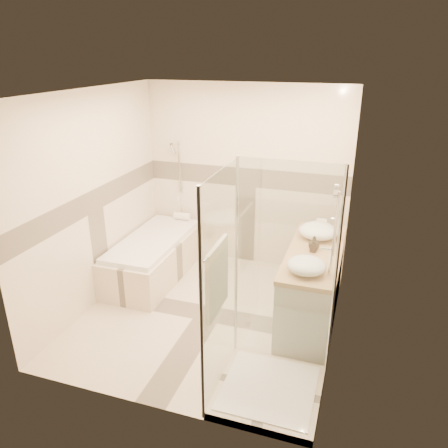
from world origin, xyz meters
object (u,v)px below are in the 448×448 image
(vessel_sink_near, at_px, (318,231))
(amenity_bottle_b, at_px, (314,243))
(amenity_bottle_a, at_px, (313,245))
(bathtub, at_px, (154,255))
(vanity, at_px, (312,285))
(vessel_sink_far, at_px, (307,265))
(shower_enclosure, at_px, (260,340))

(vessel_sink_near, height_order, amenity_bottle_b, vessel_sink_near)
(amenity_bottle_b, bearing_deg, amenity_bottle_a, -90.00)
(bathtub, relative_size, vessel_sink_near, 3.87)
(bathtub, xyz_separation_m, amenity_bottle_a, (2.13, -0.39, 0.62))
(vessel_sink_near, relative_size, amenity_bottle_b, 2.82)
(vanity, relative_size, amenity_bottle_a, 11.03)
(vanity, bearing_deg, vessel_sink_far, -92.14)
(shower_enclosure, bearing_deg, amenity_bottle_a, 77.54)
(amenity_bottle_a, relative_size, amenity_bottle_b, 0.94)
(vessel_sink_near, bearing_deg, bathtub, -179.81)
(vessel_sink_near, bearing_deg, vanity, -86.80)
(shower_enclosure, bearing_deg, vessel_sink_far, 69.68)
(bathtub, bearing_deg, shower_enclosure, -41.10)
(vanity, distance_m, shower_enclosure, 1.31)
(shower_enclosure, distance_m, vessel_sink_near, 1.71)
(vanity, bearing_deg, bathtub, 170.75)
(shower_enclosure, distance_m, amenity_bottle_b, 1.39)
(vanity, height_order, vessel_sink_far, vessel_sink_far)
(vessel_sink_far, bearing_deg, vessel_sink_near, 90.00)
(amenity_bottle_a, bearing_deg, vanity, 61.42)
(vessel_sink_far, bearing_deg, bathtub, 157.46)
(vanity, xyz_separation_m, vessel_sink_far, (-0.02, -0.53, 0.50))
(vessel_sink_near, bearing_deg, vessel_sink_far, -90.00)
(vessel_sink_near, xyz_separation_m, amenity_bottle_a, (0.00, -0.39, -0.01))
(vanity, relative_size, shower_enclosure, 0.79)
(vanity, xyz_separation_m, amenity_bottle_b, (-0.02, 0.02, 0.50))
(bathtub, xyz_separation_m, vanity, (2.15, -0.35, 0.12))
(bathtub, bearing_deg, amenity_bottle_b, -8.73)
(bathtub, distance_m, vessel_sink_far, 2.39)
(vessel_sink_far, relative_size, amenity_bottle_b, 2.48)
(vanity, distance_m, vessel_sink_far, 0.73)
(vanity, bearing_deg, vessel_sink_near, 93.20)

